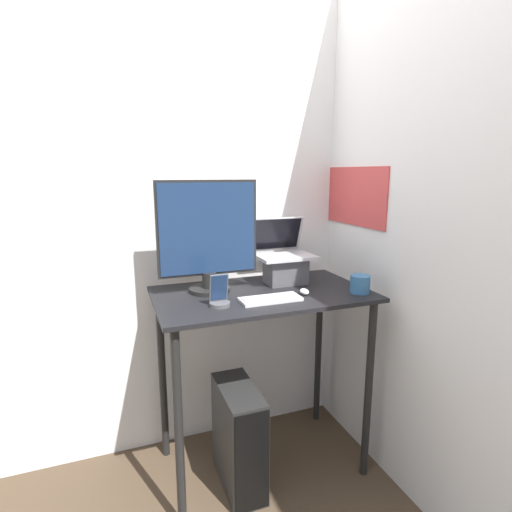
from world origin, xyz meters
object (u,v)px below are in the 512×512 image
(laptop, at_px, (284,263))
(mouse, at_px, (304,292))
(keyboard, at_px, (270,299))
(computer_tower, at_px, (239,437))
(monitor, at_px, (208,240))
(cell_phone, at_px, (219,298))

(laptop, height_order, mouse, laptop)
(laptop, distance_m, keyboard, 0.33)
(mouse, bearing_deg, computer_tower, 177.11)
(monitor, relative_size, cell_phone, 3.78)
(laptop, relative_size, computer_tower, 0.65)
(keyboard, bearing_deg, monitor, 133.00)
(monitor, height_order, mouse, monitor)
(monitor, distance_m, keyboard, 0.41)
(keyboard, distance_m, mouse, 0.19)
(cell_phone, bearing_deg, monitor, 87.10)
(laptop, height_order, cell_phone, laptop)
(monitor, height_order, keyboard, monitor)
(keyboard, bearing_deg, laptop, 54.26)
(monitor, relative_size, computer_tower, 1.04)
(mouse, relative_size, cell_phone, 0.44)
(mouse, distance_m, cell_phone, 0.42)
(cell_phone, relative_size, computer_tower, 0.27)
(mouse, height_order, cell_phone, cell_phone)
(keyboard, height_order, cell_phone, cell_phone)
(monitor, distance_m, computer_tower, 0.96)
(laptop, relative_size, monitor, 0.62)
(monitor, bearing_deg, mouse, -27.16)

